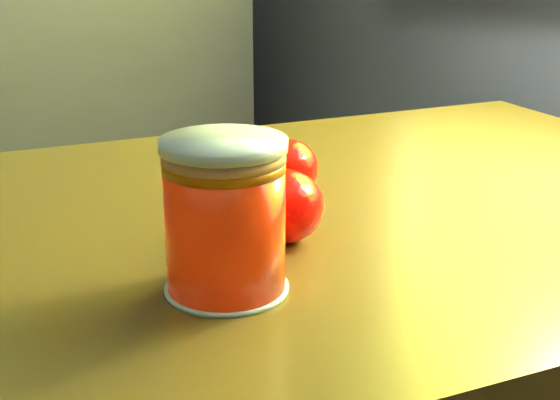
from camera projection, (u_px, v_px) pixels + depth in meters
table at (332, 285)px, 0.78m from camera, size 1.02×0.81×0.69m
juice_glass at (225, 218)px, 0.55m from camera, size 0.09×0.09×0.11m
orange_front at (283, 206)px, 0.65m from camera, size 0.07×0.07×0.06m
orange_back at (286, 168)px, 0.76m from camera, size 0.07×0.07×0.06m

